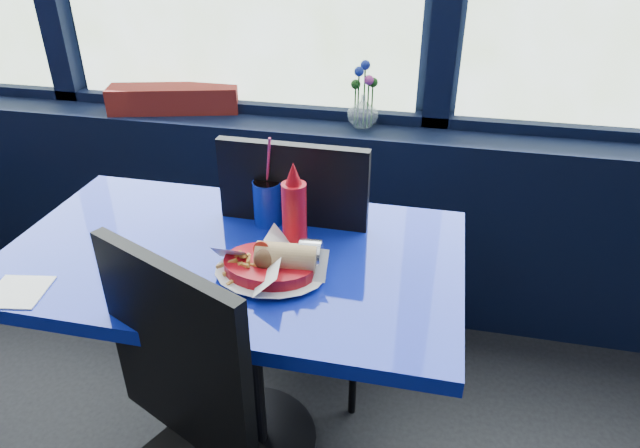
% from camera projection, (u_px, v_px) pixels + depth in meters
% --- Properties ---
extents(window_sill, '(5.00, 0.26, 0.80)m').
position_uv_depth(window_sill, '(242.00, 205.00, 2.47)').
color(window_sill, black).
rests_on(window_sill, ground).
extents(near_table, '(1.20, 0.70, 0.75)m').
position_uv_depth(near_table, '(237.00, 306.00, 1.59)').
color(near_table, black).
rests_on(near_table, ground).
extents(chair_near_back, '(0.45, 0.46, 0.99)m').
position_uv_depth(chair_near_back, '(305.00, 252.00, 1.84)').
color(chair_near_back, black).
rests_on(chair_near_back, ground).
extents(planter_box, '(0.53, 0.26, 0.10)m').
position_uv_depth(planter_box, '(174.00, 99.00, 2.30)').
color(planter_box, maroon).
rests_on(planter_box, window_sill).
extents(flower_vase, '(0.15, 0.16, 0.25)m').
position_uv_depth(flower_vase, '(363.00, 107.00, 2.14)').
color(flower_vase, silver).
rests_on(flower_vase, window_sill).
extents(food_basket, '(0.30, 0.30, 0.09)m').
position_uv_depth(food_basket, '(272.00, 265.00, 1.39)').
color(food_basket, '#AB0B14').
rests_on(food_basket, near_table).
extents(ketchup_bottle, '(0.06, 0.06, 0.24)m').
position_uv_depth(ketchup_bottle, '(294.00, 211.00, 1.47)').
color(ketchup_bottle, '#AB0B14').
rests_on(ketchup_bottle, near_table).
extents(soda_cup, '(0.08, 0.08, 0.27)m').
position_uv_depth(soda_cup, '(267.00, 202.00, 1.60)').
color(soda_cup, '#0D2193').
rests_on(soda_cup, near_table).
extents(napkin, '(0.15, 0.15, 0.00)m').
position_uv_depth(napkin, '(18.00, 292.00, 1.35)').
color(napkin, white).
rests_on(napkin, near_table).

